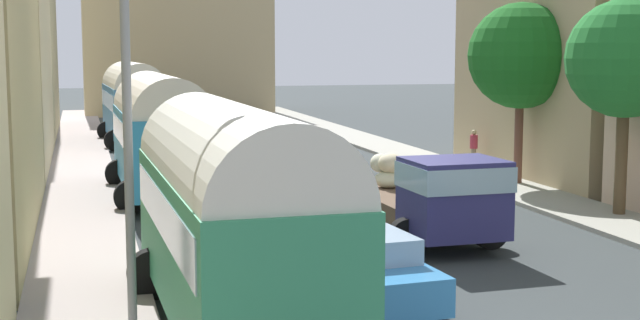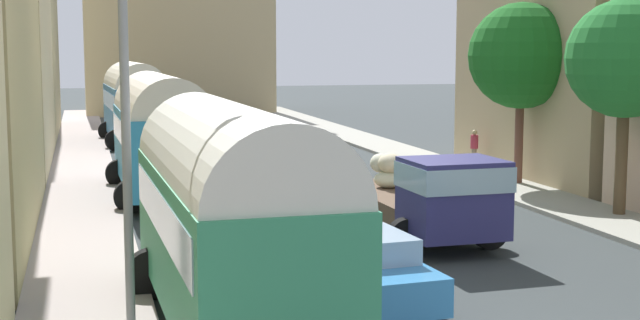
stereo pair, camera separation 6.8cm
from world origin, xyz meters
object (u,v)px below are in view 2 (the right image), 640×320
(parked_bus_1, at_px, (159,130))
(car_4, at_px, (255,187))
(car_2, at_px, (226,114))
(pedestrian_1, at_px, (474,148))
(parked_bus_0, at_px, (231,209))
(parked_bus_2, at_px, (134,99))
(car_0, at_px, (285,138))
(streetlamp_near, at_px, (137,101))
(cargo_truck_0, at_px, (428,196))
(car_3, at_px, (363,267))
(car_6, at_px, (181,120))
(car_1, at_px, (241,122))
(car_5, at_px, (196,135))

(parked_bus_1, xyz_separation_m, car_4, (2.56, -3.28, -1.50))
(car_2, bearing_deg, pedestrian_1, -75.26)
(parked_bus_0, xyz_separation_m, parked_bus_2, (0.17, 31.85, 0.11))
(parked_bus_2, xyz_separation_m, car_0, (6.59, -6.05, -1.59))
(parked_bus_1, xyz_separation_m, pedestrian_1, (12.68, 2.95, -1.27))
(car_4, relative_size, streetlamp_near, 0.56)
(parked_bus_1, distance_m, car_0, 12.97)
(streetlamp_near, bearing_deg, pedestrian_1, 50.68)
(cargo_truck_0, height_order, car_0, cargo_truck_0)
(parked_bus_2, bearing_deg, cargo_truck_0, -77.07)
(parked_bus_0, xyz_separation_m, car_3, (2.74, 1.11, -1.47))
(pedestrian_1, bearing_deg, car_0, 126.51)
(parked_bus_0, distance_m, pedestrian_1, 21.88)
(cargo_truck_0, distance_m, streetlamp_near, 9.95)
(parked_bus_0, height_order, car_3, parked_bus_0)
(car_0, bearing_deg, car_2, 91.08)
(parked_bus_0, distance_m, streetlamp_near, 2.44)
(car_4, distance_m, car_6, 25.97)
(parked_bus_0, distance_m, car_2, 42.03)
(parked_bus_0, xyz_separation_m, car_1, (6.18, 34.61, -1.44))
(car_0, relative_size, car_6, 1.07)
(car_2, bearing_deg, car_3, -95.26)
(pedestrian_1, bearing_deg, cargo_truck_0, -119.58)
(cargo_truck_0, height_order, car_5, cargo_truck_0)
(parked_bus_2, distance_m, car_3, 30.89)
(streetlamp_near, bearing_deg, car_3, 9.79)
(streetlamp_near, bearing_deg, parked_bus_0, -13.71)
(parked_bus_1, bearing_deg, car_1, 72.74)
(parked_bus_0, height_order, car_2, parked_bus_0)
(car_6, distance_m, streetlamp_near, 37.57)
(cargo_truck_0, relative_size, streetlamp_near, 1.02)
(parked_bus_0, bearing_deg, streetlamp_near, 166.29)
(car_0, xyz_separation_m, car_5, (-3.85, 2.71, -0.01))
(parked_bus_1, distance_m, cargo_truck_0, 10.66)
(cargo_truck_0, bearing_deg, car_0, 88.04)
(cargo_truck_0, height_order, car_3, cargo_truck_0)
(parked_bus_1, bearing_deg, car_4, -51.98)
(car_5, bearing_deg, parked_bus_0, -95.83)
(car_5, bearing_deg, parked_bus_2, 129.40)
(car_4, bearing_deg, car_3, -89.19)
(parked_bus_0, xyz_separation_m, cargo_truck_0, (6.08, 6.10, -1.01))
(car_5, bearing_deg, pedestrian_1, -47.65)
(parked_bus_0, height_order, car_4, parked_bus_0)
(car_2, relative_size, streetlamp_near, 0.63)
(car_5, bearing_deg, car_2, 74.71)
(car_2, distance_m, streetlamp_near, 42.04)
(parked_bus_0, relative_size, parked_bus_1, 1.01)
(parked_bus_2, height_order, car_4, parked_bus_2)
(car_1, xyz_separation_m, car_6, (-2.99, 2.89, -0.03))
(parked_bus_1, height_order, car_3, parked_bus_1)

